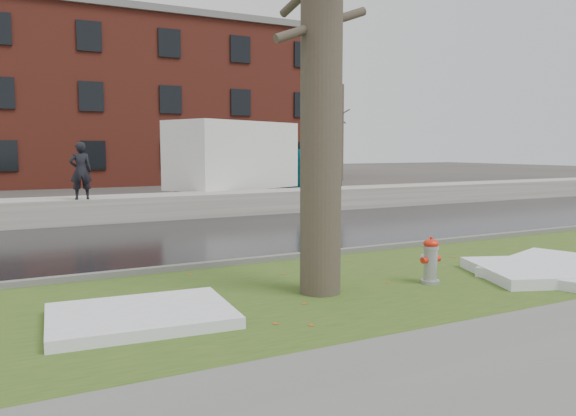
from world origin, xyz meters
name	(u,v)px	position (x,y,z in m)	size (l,w,h in m)	color
ground	(317,271)	(0.00, 0.00, 0.00)	(120.00, 120.00, 0.00)	#47423D
verge	(357,285)	(0.00, -1.25, 0.02)	(60.00, 4.50, 0.04)	#2F4617
sidewalk	(571,364)	(0.00, -5.00, 0.03)	(60.00, 3.00, 0.05)	slate
road	(226,235)	(0.00, 4.50, 0.01)	(60.00, 7.00, 0.03)	black
parking_lot	(145,205)	(0.00, 13.00, 0.01)	(60.00, 9.00, 0.03)	slate
curb	(291,257)	(0.00, 1.00, 0.07)	(60.00, 0.15, 0.14)	slate
snowbank	(177,206)	(0.00, 8.70, 0.38)	(60.00, 1.60, 0.75)	#BAB3AA
brick_building	(112,105)	(2.00, 30.00, 5.00)	(26.00, 12.00, 10.00)	maroon
bg_tree_right	(341,131)	(16.00, 24.00, 3.33)	(1.40, 1.62, 6.50)	brown
fire_hydrant	(430,259)	(1.04, -1.77, 0.44)	(0.36, 0.31, 0.75)	#9D9EA4
tree	(322,30)	(-0.81, -1.46, 3.84)	(1.57, 1.86, 7.55)	brown
box_truck	(251,161)	(3.83, 11.56, 1.67)	(9.31, 5.22, 3.17)	black
worker	(81,171)	(-2.90, 8.10, 1.55)	(0.59, 0.38, 1.61)	black
snow_patch_near	(565,269)	(3.57, -2.30, 0.12)	(2.60, 2.00, 0.16)	white
snow_patch_far	(141,316)	(-3.50, -1.63, 0.11)	(2.20, 1.60, 0.14)	white
snow_patch_side	(562,271)	(3.37, -2.40, 0.13)	(2.80, 1.80, 0.18)	white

